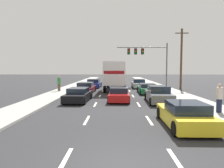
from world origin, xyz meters
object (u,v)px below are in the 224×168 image
at_px(car_silver, 139,84).
at_px(car_yellow, 185,115).
at_px(car_maroon, 86,88).
at_px(car_black, 78,95).
at_px(box_truck, 115,74).
at_px(traffic_signal_mast, 144,54).
at_px(pedestrian_near_corner, 219,98).
at_px(utility_pole_mid, 181,58).
at_px(car_red, 119,95).
at_px(car_green, 147,89).
at_px(car_blue, 94,84).
at_px(car_gray, 158,95).
at_px(pedestrian_mid_block, 59,84).

xyz_separation_m(car_silver, car_yellow, (-0.09, -19.96, -0.03)).
xyz_separation_m(car_maroon, car_black, (0.25, -6.32, -0.02)).
bearing_deg(box_truck, traffic_signal_mast, 55.36).
xyz_separation_m(car_maroon, pedestrian_near_corner, (9.75, -11.31, 0.46)).
relative_size(car_black, box_truck, 0.48).
xyz_separation_m(car_maroon, traffic_signal_mast, (8.06, 9.43, 4.58)).
bearing_deg(box_truck, pedestrian_near_corner, -65.77).
bearing_deg(pedestrian_near_corner, traffic_signal_mast, 94.65).
distance_m(car_black, utility_pole_mid, 17.06).
xyz_separation_m(car_maroon, car_red, (3.74, -5.95, -0.03)).
bearing_deg(utility_pole_mid, traffic_signal_mast, 134.77).
xyz_separation_m(car_maroon, utility_pole_mid, (12.56, 4.89, 3.71)).
relative_size(car_red, car_green, 0.95).
distance_m(car_blue, car_black, 12.98).
xyz_separation_m(car_red, traffic_signal_mast, (4.32, 15.38, 4.61)).
bearing_deg(box_truck, car_green, -41.16).
bearing_deg(car_blue, car_maroon, -92.36).
height_order(car_maroon, car_green, car_maroon).
distance_m(car_black, car_red, 3.50).
distance_m(car_silver, car_gray, 12.67).
bearing_deg(utility_pole_mid, car_silver, 168.66).
bearing_deg(car_maroon, car_yellow, -64.08).
xyz_separation_m(car_black, car_silver, (6.61, 12.35, 0.05)).
bearing_deg(car_green, car_maroon, 176.37).
xyz_separation_m(car_black, traffic_signal_mast, (7.81, 15.75, 4.60)).
bearing_deg(utility_pole_mid, car_gray, -115.58).
relative_size(car_black, car_green, 1.02).
bearing_deg(car_red, car_yellow, -69.18).
xyz_separation_m(car_maroon, car_silver, (6.86, 6.03, 0.03)).
bearing_deg(car_maroon, traffic_signal_mast, 49.47).
bearing_deg(pedestrian_mid_block, car_yellow, -55.32).
bearing_deg(car_gray, car_maroon, 136.70).
distance_m(car_silver, car_yellow, 19.96).
height_order(car_blue, car_green, car_blue).
relative_size(car_red, traffic_signal_mast, 0.51).
bearing_deg(car_gray, car_red, 168.29).
xyz_separation_m(car_maroon, car_green, (7.06, -0.45, -0.03)).
distance_m(traffic_signal_mast, utility_pole_mid, 6.45).
relative_size(box_truck, car_gray, 2.04).
bearing_deg(car_maroon, pedestrian_near_corner, -49.25).
bearing_deg(car_silver, traffic_signal_mast, 70.57).
xyz_separation_m(car_green, traffic_signal_mast, (1.00, 9.88, 4.61)).
bearing_deg(car_blue, box_truck, -51.27).
relative_size(car_silver, traffic_signal_mast, 0.51).
height_order(car_blue, pedestrian_near_corner, pedestrian_near_corner).
distance_m(car_red, pedestrian_near_corner, 8.07).
bearing_deg(utility_pole_mid, car_black, -137.68).
height_order(car_gray, pedestrian_near_corner, pedestrian_near_corner).
bearing_deg(car_red, car_gray, -11.71).
bearing_deg(pedestrian_mid_block, car_red, -43.02).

